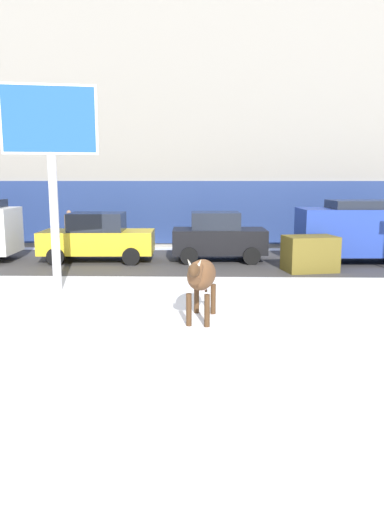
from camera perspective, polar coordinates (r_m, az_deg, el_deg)
ground_plane at (r=10.14m, az=-1.83°, el=-8.36°), size 120.00×120.00×0.00m
road_strip at (r=17.68m, az=-0.42°, el=-0.66°), size 60.00×5.60×0.01m
building_facade at (r=24.29m, az=0.08°, el=17.43°), size 44.00×6.10×13.00m
cow_brown at (r=10.18m, az=1.12°, el=-2.51°), size 0.81×1.93×1.54m
billboard at (r=13.45m, az=-16.93°, el=14.22°), size 2.52×0.64×5.56m
car_yellow_sedan at (r=18.01m, az=-11.45°, el=2.24°), size 4.25×2.08×1.84m
car_black_hatchback at (r=17.75m, az=3.22°, el=2.38°), size 3.55×2.01×1.86m
car_blue_van at (r=18.39m, az=20.11°, el=3.05°), size 4.65×2.23×2.32m
pedestrian_near_billboard at (r=21.25m, az=16.30°, el=3.05°), size 0.36×0.24×1.73m
pedestrian_by_cars at (r=21.39m, az=17.63°, el=3.02°), size 0.36×0.24×1.73m
pedestrian_far_left at (r=21.37m, az=-14.73°, el=3.15°), size 0.36×0.24×1.73m
dumpster at (r=16.23m, az=14.20°, el=0.28°), size 1.88×1.41×1.20m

